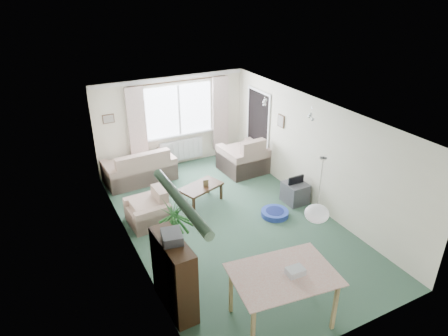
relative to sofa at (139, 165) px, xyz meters
name	(u,v)px	position (x,y,z in m)	size (l,w,h in m)	color
ground	(231,223)	(1.10, -2.75, -0.42)	(6.50, 6.50, 0.00)	#2F4F3E
window	(179,110)	(1.30, 0.48, 1.08)	(1.80, 0.03, 1.30)	white
curtain_rod	(178,81)	(1.30, 0.40, 1.85)	(2.60, 0.03, 0.03)	black
curtain_left	(137,127)	(0.15, 0.38, 0.85)	(0.45, 0.08, 2.00)	beige
curtain_right	(220,113)	(2.45, 0.38, 0.85)	(0.45, 0.08, 2.00)	beige
radiator	(181,150)	(1.30, 0.44, -0.02)	(1.20, 0.10, 0.55)	white
doorway	(258,130)	(3.08, -0.55, 0.58)	(0.03, 0.95, 2.00)	black
pendant_lamp	(317,214)	(1.30, -5.05, 1.06)	(0.36, 0.36, 0.36)	white
tinsel_garland	(180,201)	(-0.82, -5.05, 1.86)	(1.60, 1.60, 0.12)	#196626
bauble_cluster_a	(265,100)	(2.40, -1.85, 1.80)	(0.20, 0.20, 0.20)	silver
bauble_cluster_b	(311,114)	(2.70, -3.05, 1.80)	(0.20, 0.20, 0.20)	silver
wall_picture_back	(108,119)	(-0.50, 0.48, 1.13)	(0.28, 0.03, 0.22)	brown
wall_picture_right	(281,121)	(3.08, -1.55, 1.13)	(0.03, 0.24, 0.30)	brown
sofa	(139,165)	(0.00, 0.00, 0.00)	(1.69, 0.90, 0.85)	beige
armchair_corner	(244,153)	(2.58, -0.71, 0.07)	(1.09, 1.03, 0.98)	beige
armchair_left	(147,207)	(-0.40, -1.93, -0.06)	(0.81, 0.77, 0.73)	beige
coffee_table	(201,194)	(0.91, -1.71, -0.21)	(0.95, 0.53, 0.43)	black
photo_frame	(206,183)	(1.00, -1.77, 0.08)	(0.12, 0.02, 0.16)	brown
bookshelf	(174,275)	(-0.74, -4.38, 0.19)	(0.34, 1.01, 1.23)	black
hifi_box	(172,237)	(-0.73, -4.37, 0.88)	(0.28, 0.35, 0.14)	#3C3C41
houseplant	(177,238)	(-0.42, -3.68, 0.31)	(0.63, 0.63, 1.47)	#216335
dining_table	(282,298)	(0.54, -5.35, 0.01)	(1.37, 0.91, 0.86)	#996D53
gift_box	(295,272)	(0.68, -5.43, 0.49)	(0.25, 0.18, 0.12)	silver
tv_cube	(295,193)	(2.80, -2.64, -0.19)	(0.47, 0.52, 0.47)	#3E3E43
pet_bed	(275,213)	(2.08, -2.93, -0.36)	(0.59, 0.59, 0.12)	#203A96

